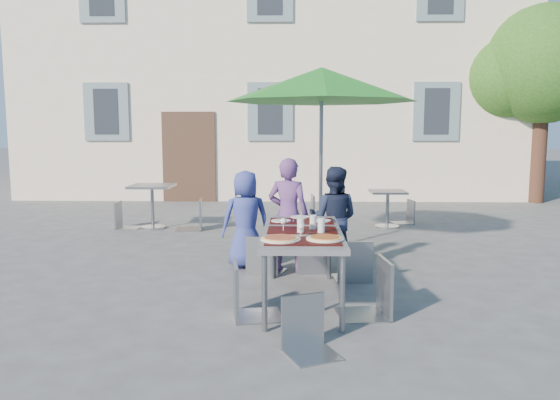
{
  "coord_description": "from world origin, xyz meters",
  "views": [
    {
      "loc": [
        0.58,
        -5.88,
        1.78
      ],
      "look_at": [
        0.42,
        0.52,
        0.95
      ],
      "focal_mm": 35.0,
      "sensor_mm": 36.0,
      "label": 1
    }
  ],
  "objects_px": {
    "child_2": "(333,218)",
    "chair_3": "(246,257)",
    "bg_chair_r_0": "(194,196)",
    "cafe_table_0": "(152,198)",
    "dining_table": "(302,236)",
    "pizza_near_left": "(280,238)",
    "chair_1": "(313,232)",
    "chair_2": "(354,235)",
    "child_1": "(288,215)",
    "bg_chair_l_1": "(319,191)",
    "chair_4": "(374,253)",
    "bg_chair_l_0": "(123,199)",
    "cafe_table_1": "(387,204)",
    "chair_5": "(308,292)",
    "chair_0": "(264,231)",
    "pizza_near_right": "(325,238)",
    "bg_chair_r_1": "(407,198)",
    "child_0": "(246,219)",
    "patio_umbrella": "(322,86)"
  },
  "relations": [
    {
      "from": "chair_0",
      "to": "cafe_table_0",
      "type": "xyz_separation_m",
      "value": [
        -2.17,
        3.06,
        0.02
      ]
    },
    {
      "from": "patio_umbrella",
      "to": "bg_chair_r_1",
      "type": "height_order",
      "value": "patio_umbrella"
    },
    {
      "from": "chair_5",
      "to": "cafe_table_0",
      "type": "bearing_deg",
      "value": 116.08
    },
    {
      "from": "bg_chair_r_0",
      "to": "cafe_table_0",
      "type": "bearing_deg",
      "value": 175.34
    },
    {
      "from": "bg_chair_l_0",
      "to": "cafe_table_1",
      "type": "relative_size",
      "value": 1.36
    },
    {
      "from": "child_2",
      "to": "bg_chair_r_0",
      "type": "bearing_deg",
      "value": -35.54
    },
    {
      "from": "dining_table",
      "to": "child_2",
      "type": "height_order",
      "value": "child_2"
    },
    {
      "from": "dining_table",
      "to": "child_2",
      "type": "distance_m",
      "value": 1.4
    },
    {
      "from": "chair_3",
      "to": "dining_table",
      "type": "bearing_deg",
      "value": 43.44
    },
    {
      "from": "bg_chair_l_1",
      "to": "bg_chair_r_1",
      "type": "xyz_separation_m",
      "value": [
        1.67,
        0.03,
        -0.12
      ]
    },
    {
      "from": "child_2",
      "to": "chair_5",
      "type": "distance_m",
      "value": 2.66
    },
    {
      "from": "pizza_near_left",
      "to": "chair_3",
      "type": "relative_size",
      "value": 0.38
    },
    {
      "from": "child_1",
      "to": "bg_chair_l_1",
      "type": "height_order",
      "value": "child_1"
    },
    {
      "from": "pizza_near_right",
      "to": "chair_0",
      "type": "xyz_separation_m",
      "value": [
        -0.65,
        1.54,
        -0.23
      ]
    },
    {
      "from": "bg_chair_l_0",
      "to": "bg_chair_r_0",
      "type": "distance_m",
      "value": 1.31
    },
    {
      "from": "chair_5",
      "to": "bg_chair_r_0",
      "type": "distance_m",
      "value": 5.66
    },
    {
      "from": "child_2",
      "to": "cafe_table_1",
      "type": "xyz_separation_m",
      "value": [
        1.2,
        3.0,
        -0.22
      ]
    },
    {
      "from": "chair_3",
      "to": "bg_chair_l_1",
      "type": "height_order",
      "value": "bg_chair_l_1"
    },
    {
      "from": "bg_chair_r_1",
      "to": "patio_umbrella",
      "type": "bearing_deg",
      "value": -126.32
    },
    {
      "from": "child_1",
      "to": "chair_4",
      "type": "relative_size",
      "value": 1.37
    },
    {
      "from": "cafe_table_0",
      "to": "bg_chair_l_1",
      "type": "relative_size",
      "value": 0.77
    },
    {
      "from": "chair_1",
      "to": "chair_2",
      "type": "distance_m",
      "value": 0.59
    },
    {
      "from": "chair_4",
      "to": "cafe_table_0",
      "type": "height_order",
      "value": "chair_4"
    },
    {
      "from": "child_2",
      "to": "chair_3",
      "type": "xyz_separation_m",
      "value": [
        -0.95,
        -1.83,
        -0.07
      ]
    },
    {
      "from": "chair_0",
      "to": "bg_chair_r_0",
      "type": "height_order",
      "value": "bg_chair_r_0"
    },
    {
      "from": "pizza_near_left",
      "to": "chair_2",
      "type": "xyz_separation_m",
      "value": [
        0.83,
        1.29,
        -0.22
      ]
    },
    {
      "from": "pizza_near_right",
      "to": "cafe_table_0",
      "type": "distance_m",
      "value": 5.4
    },
    {
      "from": "child_0",
      "to": "child_1",
      "type": "height_order",
      "value": "child_1"
    },
    {
      "from": "dining_table",
      "to": "pizza_near_left",
      "type": "height_order",
      "value": "pizza_near_left"
    },
    {
      "from": "chair_0",
      "to": "bg_chair_l_1",
      "type": "xyz_separation_m",
      "value": [
        0.83,
        3.72,
        0.07
      ]
    },
    {
      "from": "bg_chair_r_0",
      "to": "child_2",
      "type": "bearing_deg",
      "value": -50.19
    },
    {
      "from": "chair_3",
      "to": "bg_chair_r_0",
      "type": "xyz_separation_m",
      "value": [
        -1.32,
        4.55,
        0.02
      ]
    },
    {
      "from": "bg_chair_l_0",
      "to": "bg_chair_r_1",
      "type": "distance_m",
      "value": 5.26
    },
    {
      "from": "chair_3",
      "to": "chair_1",
      "type": "bearing_deg",
      "value": 67.33
    },
    {
      "from": "child_2",
      "to": "chair_1",
      "type": "bearing_deg",
      "value": 51.61
    },
    {
      "from": "bg_chair_l_1",
      "to": "child_1",
      "type": "bearing_deg",
      "value": -98.55
    },
    {
      "from": "dining_table",
      "to": "child_1",
      "type": "relative_size",
      "value": 1.29
    },
    {
      "from": "chair_1",
      "to": "patio_umbrella",
      "type": "distance_m",
      "value": 2.28
    },
    {
      "from": "chair_5",
      "to": "bg_chair_r_0",
      "type": "relative_size",
      "value": 0.83
    },
    {
      "from": "cafe_table_1",
      "to": "bg_chair_r_1",
      "type": "bearing_deg",
      "value": 47.0
    },
    {
      "from": "child_2",
      "to": "bg_chair_r_1",
      "type": "bearing_deg",
      "value": -100.6
    },
    {
      "from": "child_2",
      "to": "cafe_table_1",
      "type": "relative_size",
      "value": 1.95
    },
    {
      "from": "chair_5",
      "to": "child_1",
      "type": "bearing_deg",
      "value": 94.14
    },
    {
      "from": "child_0",
      "to": "bg_chair_l_0",
      "type": "xyz_separation_m",
      "value": [
        -2.46,
        2.76,
        -0.1
      ]
    },
    {
      "from": "dining_table",
      "to": "chair_1",
      "type": "height_order",
      "value": "chair_1"
    },
    {
      "from": "chair_2",
      "to": "chair_4",
      "type": "height_order",
      "value": "chair_4"
    },
    {
      "from": "chair_2",
      "to": "bg_chair_l_1",
      "type": "bearing_deg",
      "value": 93.35
    },
    {
      "from": "chair_2",
      "to": "bg_chair_l_0",
      "type": "distance_m",
      "value": 5.06
    },
    {
      "from": "chair_3",
      "to": "chair_4",
      "type": "height_order",
      "value": "chair_4"
    },
    {
      "from": "patio_umbrella",
      "to": "cafe_table_0",
      "type": "bearing_deg",
      "value": 150.01
    }
  ]
}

